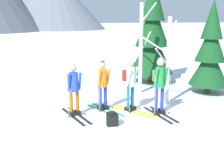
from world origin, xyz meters
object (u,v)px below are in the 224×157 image
object	(u,v)px
skier_in_green	(160,82)
birch_tree_slender	(141,47)
backpack_on_snow_front	(112,119)
pine_tree_near	(152,35)
skier_in_blue	(74,87)
skier_in_white	(130,81)
skier_in_orange	(103,83)
birch_tree_tall	(168,60)
pine_tree_mid	(210,52)

from	to	relation	value
skier_in_green	birch_tree_slender	size ratio (longest dim) A/B	0.51
backpack_on_snow_front	pine_tree_near	bearing A→B (deg)	48.41
skier_in_blue	skier_in_green	distance (m)	2.69
skier_in_white	skier_in_orange	bearing A→B (deg)	151.95
skier_in_orange	birch_tree_slender	xyz separation A→B (m)	(2.17, 1.42, 0.96)
skier_in_blue	birch_tree_tall	size ratio (longest dim) A/B	0.58
skier_in_orange	pine_tree_near	distance (m)	4.73
skier_in_green	pine_tree_mid	distance (m)	3.53
pine_tree_near	birch_tree_tall	xyz separation A→B (m)	(-1.21, -3.11, -0.67)
pine_tree_near	birch_tree_slender	size ratio (longest dim) A/B	1.36
skier_in_orange	birch_tree_slender	world-z (taller)	birch_tree_slender
skier_in_orange	pine_tree_mid	bearing A→B (deg)	3.76
skier_in_blue	backpack_on_snow_front	size ratio (longest dim) A/B	4.70
birch_tree_tall	backpack_on_snow_front	bearing A→B (deg)	-156.18
skier_in_white	skier_in_green	xyz separation A→B (m)	(0.72, -0.62, 0.05)
skier_in_green	backpack_on_snow_front	world-z (taller)	skier_in_green
skier_in_white	birch_tree_slender	size ratio (longest dim) A/B	0.49
pine_tree_near	skier_in_green	bearing A→B (deg)	-117.25
pine_tree_near	skier_in_orange	bearing A→B (deg)	-140.94
skier_in_green	pine_tree_near	world-z (taller)	pine_tree_near
skier_in_green	birch_tree_slender	bearing A→B (deg)	74.95
skier_in_blue	birch_tree_tall	xyz separation A→B (m)	(3.34, -0.11, 0.66)
skier_in_orange	pine_tree_near	size ratio (longest dim) A/B	0.35
pine_tree_mid	skier_in_white	bearing A→B (deg)	-169.38
skier_in_white	pine_tree_mid	distance (m)	4.04
birch_tree_slender	birch_tree_tall	bearing A→B (deg)	-85.09
birch_tree_slender	backpack_on_snow_front	distance (m)	4.06
birch_tree_slender	pine_tree_mid	bearing A→B (deg)	-23.71
pine_tree_near	pine_tree_mid	distance (m)	2.86
birch_tree_slender	skier_in_orange	bearing A→B (deg)	-146.84
pine_tree_mid	backpack_on_snow_front	bearing A→B (deg)	-161.17
birch_tree_tall	skier_in_orange	bearing A→B (deg)	173.89
skier_in_white	backpack_on_snow_front	xyz separation A→B (m)	(-1.03, -0.95, -0.81)
skier_in_orange	skier_in_white	bearing A→B (deg)	-28.05
skier_in_white	skier_in_green	bearing A→B (deg)	-41.05
skier_in_white	skier_in_blue	bearing A→B (deg)	171.09
birch_tree_slender	pine_tree_near	bearing A→B (deg)	46.85
skier_in_blue	skier_in_white	world-z (taller)	skier_in_white
skier_in_blue	skier_in_white	size ratio (longest dim) A/B	1.01
skier_in_white	pine_tree_near	size ratio (longest dim) A/B	0.36
skier_in_blue	birch_tree_slender	xyz separation A→B (m)	(3.19, 1.56, 0.95)
skier_in_blue	backpack_on_snow_front	distance (m)	1.64
birch_tree_tall	backpack_on_snow_front	distance (m)	3.12
skier_in_orange	birch_tree_tall	size ratio (longest dim) A/B	0.55
skier_in_orange	backpack_on_snow_front	world-z (taller)	skier_in_orange
skier_in_white	skier_in_green	world-z (taller)	skier_in_green
skier_in_blue	birch_tree_tall	world-z (taller)	birch_tree_tall
skier_in_blue	skier_in_orange	distance (m)	1.03
skier_in_blue	pine_tree_near	xyz separation A→B (m)	(4.54, 3.00, 1.33)
birch_tree_slender	skier_in_white	bearing A→B (deg)	-126.78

